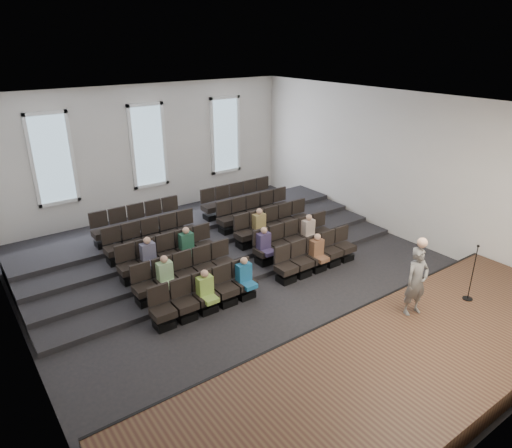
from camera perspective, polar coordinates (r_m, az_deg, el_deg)
The scene contains 13 objects.
ground at distance 13.42m, azimuth -0.29°, elevation -7.05°, with size 14.00×14.00×0.00m, color black.
ceiling at distance 11.79m, azimuth -0.34°, elevation 14.67°, with size 12.00×14.00×0.02m, color white.
wall_back at distance 18.33m, azimuth -13.35°, elevation 8.89°, with size 12.00×0.04×5.00m, color silver.
wall_left at distance 10.38m, azimuth -28.52°, elevation -3.75°, with size 0.04×14.00×5.00m, color silver.
wall_right at distance 16.47m, azimuth 17.12°, elevation 7.01°, with size 0.04×14.00×5.00m, color silver.
stage at distance 10.29m, azimuth 17.27°, elevation -16.90°, with size 11.80×3.60×0.50m, color #4C3620.
stage_lip at distance 11.16m, azimuth 9.97°, elevation -12.65°, with size 11.80×0.06×0.52m, color black.
risers at distance 15.74m, azimuth -7.03°, elevation -1.77°, with size 11.80×4.80×0.60m.
seating_rows at distance 14.25m, azimuth -3.90°, elevation -2.17°, with size 6.80×4.70×1.67m.
windows at distance 18.22m, azimuth -13.32°, elevation 9.47°, with size 8.44×0.10×3.24m.
audience at distance 13.22m, azimuth -2.43°, elevation -3.47°, with size 5.45×2.64×1.10m.
speaker at distance 11.27m, azimuth 19.41°, elevation -6.78°, with size 0.61×0.40×1.68m, color slate.
mic_stand at distance 12.54m, azimuth 25.24°, elevation -6.73°, with size 0.25×0.25×1.50m.
Camera 1 is at (-6.79, -9.50, 6.60)m, focal length 32.00 mm.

